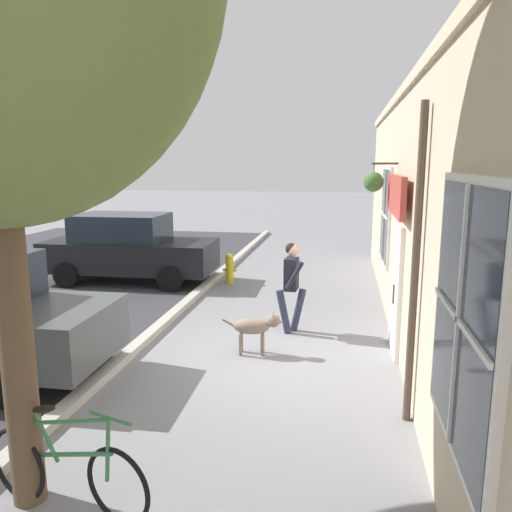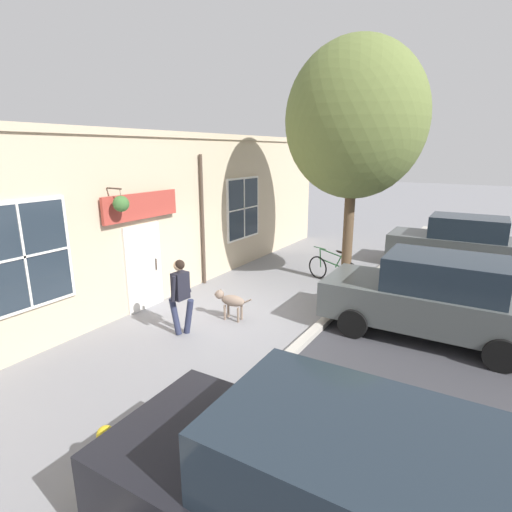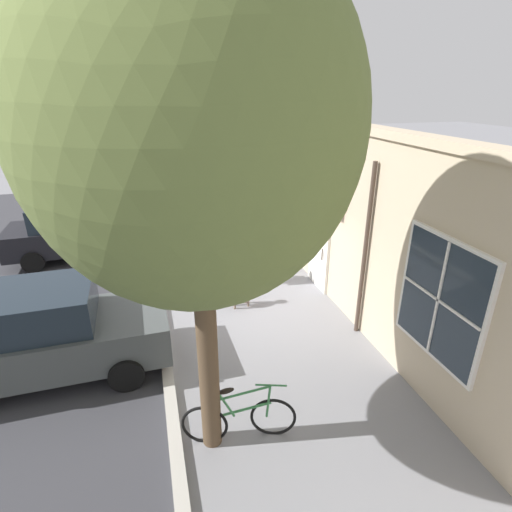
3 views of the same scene
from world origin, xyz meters
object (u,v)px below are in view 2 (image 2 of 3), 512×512
Objects in this scene: parked_car_nearest_curb at (331,506)px; fire_hydrant at (108,454)px; pedestrian_walking at (181,290)px; leaning_bicycle at (333,269)px; parked_car_mid_block at (434,297)px; street_tree_by_curb at (354,123)px; parked_car_far_end at (461,243)px; dog_on_leash at (230,300)px.

parked_car_nearest_curb is 2.66m from fire_hydrant.
pedestrian_walking reaches higher than leaning_bicycle.
fire_hydrant is (-2.58, -6.11, -0.48)m from parked_car_mid_block.
fire_hydrant is at bearing -89.25° from street_tree_by_curb.
pedestrian_walking is at bearing -117.97° from parked_car_far_end.
parked_car_far_end is at bearing 60.97° from dog_on_leash.
parked_car_mid_block is (2.69, -2.37, -3.62)m from street_tree_by_curb.
dog_on_leash is 1.28× the size of fire_hydrant.
leaning_bicycle is at bearing 74.08° from pedestrian_walking.
street_tree_by_curb is 1.53× the size of parked_car_far_end.
parked_car_far_end is at bearing 48.24° from leaning_bicycle.
parked_car_nearest_curb and parked_car_far_end have the same top height.
pedestrian_walking is 0.38× the size of parked_car_far_end.
leaning_bicycle is at bearing 75.60° from dog_on_leash.
parked_car_mid_block reaches higher than leaning_bicycle.
parked_car_nearest_curb is (2.72, -8.22, -3.62)m from street_tree_by_curb.
leaning_bicycle is 0.40× the size of parked_car_mid_block.
parked_car_mid_block is at bearing -89.83° from parked_car_far_end.
fire_hydrant is at bearing -71.96° from dog_on_leash.
parked_car_far_end reaches higher than dog_on_leash.
leaning_bicycle is 3.95m from parked_car_mid_block.
parked_car_mid_block is at bearing 67.11° from fire_hydrant.
parked_car_far_end is at bearing 62.03° from pedestrian_walking.
street_tree_by_curb reaches higher than fire_hydrant.
street_tree_by_curb is 1.53× the size of parked_car_nearest_curb.
leaning_bicycle is at bearing 93.41° from fire_hydrant.
dog_on_leash is 8.39m from parked_car_far_end.
parked_car_mid_block is 5.64× the size of fire_hydrant.
pedestrian_walking is 2.14× the size of fire_hydrant.
street_tree_by_curb is 9.42m from fire_hydrant.
parked_car_nearest_curb is at bearing -46.72° from dog_on_leash.
parked_car_mid_block is 1.00× the size of parked_car_far_end.
street_tree_by_curb reaches higher than parked_car_far_end.
street_tree_by_curb is (1.39, 3.85, 4.04)m from dog_on_leash.
parked_car_far_end is (-0.02, 5.85, 0.00)m from parked_car_mid_block.
parked_car_mid_block is at bearing -38.04° from leaning_bicycle.
parked_car_far_end reaches higher than leaning_bicycle.
street_tree_by_curb reaches higher than parked_car_mid_block.
pedestrian_walking is 5.29m from leaning_bicycle.
fire_hydrant is (0.51, -8.52, 0.02)m from leaning_bicycle.
pedestrian_walking is 0.38× the size of parked_car_nearest_curb.
leaning_bicycle is at bearing 141.96° from parked_car_mid_block.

